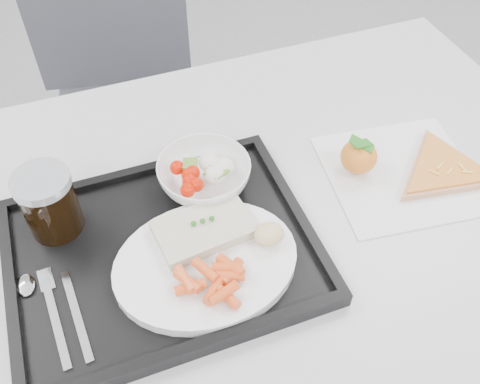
{
  "coord_description": "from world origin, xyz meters",
  "views": [
    {
      "loc": [
        -0.21,
        -0.23,
        1.42
      ],
      "look_at": [
        -0.01,
        0.32,
        0.77
      ],
      "focal_mm": 40.0,
      "sensor_mm": 36.0,
      "label": 1
    }
  ],
  "objects": [
    {
      "name": "table",
      "position": [
        0.0,
        0.3,
        0.68
      ],
      "size": [
        1.2,
        0.8,
        0.75
      ],
      "color": "#BABABC",
      "rests_on": "ground"
    },
    {
      "name": "chair",
      "position": [
        -0.09,
        0.99,
        0.54
      ],
      "size": [
        0.5,
        0.5,
        0.93
      ],
      "color": "#3B3C43",
      "rests_on": "ground"
    },
    {
      "name": "tray",
      "position": [
        -0.16,
        0.25,
        0.76
      ],
      "size": [
        0.45,
        0.35,
        0.03
      ],
      "color": "black",
      "rests_on": "table"
    },
    {
      "name": "dinner_plate",
      "position": [
        -0.1,
        0.2,
        0.77
      ],
      "size": [
        0.27,
        0.27,
        0.02
      ],
      "color": "white",
      "rests_on": "tray"
    },
    {
      "name": "fish_fillet",
      "position": [
        -0.09,
        0.25,
        0.79
      ],
      "size": [
        0.15,
        0.1,
        0.03
      ],
      "color": "beige",
      "rests_on": "dinner_plate"
    },
    {
      "name": "bread_roll",
      "position": [
        -0.01,
        0.2,
        0.8
      ],
      "size": [
        0.06,
        0.05,
        0.03
      ],
      "color": "beige",
      "rests_on": "dinner_plate"
    },
    {
      "name": "salad_bowl",
      "position": [
        -0.06,
        0.36,
        0.79
      ],
      "size": [
        0.15,
        0.15,
        0.05
      ],
      "color": "white",
      "rests_on": "tray"
    },
    {
      "name": "cola_glass",
      "position": [
        -0.3,
        0.35,
        0.82
      ],
      "size": [
        0.09,
        0.09,
        0.11
      ],
      "color": "black",
      "rests_on": "tray"
    },
    {
      "name": "cutlery",
      "position": [
        -0.32,
        0.22,
        0.77
      ],
      "size": [
        0.09,
        0.17,
        0.01
      ],
      "color": "silver",
      "rests_on": "tray"
    },
    {
      "name": "napkin",
      "position": [
        0.27,
        0.27,
        0.75
      ],
      "size": [
        0.28,
        0.27,
        0.0
      ],
      "color": "white",
      "rests_on": "table"
    },
    {
      "name": "tangerine",
      "position": [
        0.2,
        0.31,
        0.79
      ],
      "size": [
        0.08,
        0.08,
        0.07
      ],
      "color": "orange",
      "rests_on": "napkin"
    },
    {
      "name": "pizza_slice",
      "position": [
        0.34,
        0.25,
        0.76
      ],
      "size": [
        0.28,
        0.28,
        0.02
      ],
      "color": "tan",
      "rests_on": "napkin"
    },
    {
      "name": "carrot_pile",
      "position": [
        -0.11,
        0.16,
        0.8
      ],
      "size": [
        0.1,
        0.09,
        0.02
      ],
      "color": "#E0511D",
      "rests_on": "dinner_plate"
    },
    {
      "name": "salad_contents",
      "position": [
        -0.06,
        0.35,
        0.8
      ],
      "size": [
        0.1,
        0.08,
        0.03
      ],
      "color": "#C41501",
      "rests_on": "salad_bowl"
    }
  ]
}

